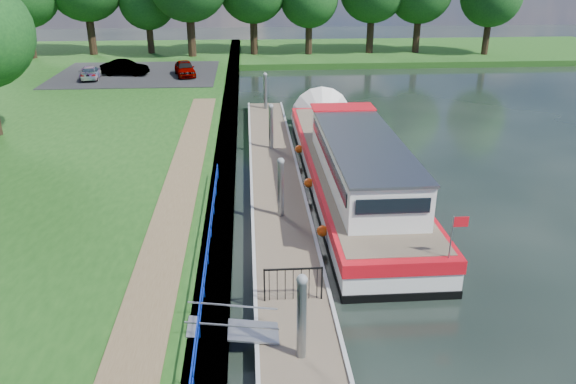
{
  "coord_description": "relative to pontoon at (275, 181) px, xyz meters",
  "views": [
    {
      "loc": [
        -1.25,
        -12.77,
        10.42
      ],
      "look_at": [
        0.3,
        8.61,
        1.4
      ],
      "focal_mm": 35.0,
      "sensor_mm": 36.0,
      "label": 1
    }
  ],
  "objects": [
    {
      "name": "barge",
      "position": [
        3.6,
        -0.16,
        0.9
      ],
      "size": [
        4.36,
        21.15,
        4.78
      ],
      "color": "black",
      "rests_on": "ground"
    },
    {
      "name": "car_c",
      "position": [
        -14.45,
        22.87,
        1.19
      ],
      "size": [
        1.94,
        3.86,
        1.07
      ],
      "primitive_type": "imported",
      "rotation": [
        0.0,
        0.0,
        3.26
      ],
      "color": "#999999",
      "rests_on": "carpark"
    },
    {
      "name": "mooring_piles",
      "position": [
        0.0,
        0.0,
        1.1
      ],
      "size": [
        0.3,
        27.3,
        3.55
      ],
      "color": "gray",
      "rests_on": "ground"
    },
    {
      "name": "far_bank",
      "position": [
        12.0,
        39.0,
        0.12
      ],
      "size": [
        60.0,
        18.0,
        0.6
      ],
      "primitive_type": "cube",
      "color": "#194313",
      "rests_on": "ground"
    },
    {
      "name": "footpath",
      "position": [
        -4.4,
        -5.0,
        0.62
      ],
      "size": [
        1.6,
        40.0,
        0.05
      ],
      "primitive_type": "cube",
      "color": "brown",
      "rests_on": "riverbank"
    },
    {
      "name": "car_b",
      "position": [
        -11.86,
        24.31,
        1.31
      ],
      "size": [
        4.16,
        2.01,
        1.31
      ],
      "primitive_type": "imported",
      "rotation": [
        0.0,
        0.0,
        1.41
      ],
      "color": "#999999",
      "rests_on": "carpark"
    },
    {
      "name": "car_a",
      "position": [
        -6.62,
        23.57,
        1.31
      ],
      "size": [
        2.33,
        4.09,
        1.31
      ],
      "primitive_type": "imported",
      "rotation": [
        0.0,
        0.0,
        0.21
      ],
      "color": "#999999",
      "rests_on": "carpark"
    },
    {
      "name": "gate_panel",
      "position": [
        -0.0,
        -10.8,
        0.97
      ],
      "size": [
        1.85,
        0.05,
        1.15
      ],
      "color": "black",
      "rests_on": "ground"
    },
    {
      "name": "bank_edge",
      "position": [
        -2.55,
        2.0,
        0.2
      ],
      "size": [
        1.1,
        90.0,
        0.78
      ],
      "primitive_type": "cube",
      "color": "#473D2D",
      "rests_on": "ground"
    },
    {
      "name": "gangway",
      "position": [
        -1.85,
        -12.5,
        0.44
      ],
      "size": [
        2.58,
        1.0,
        0.92
      ],
      "color": "#A5A8AD",
      "rests_on": "ground"
    },
    {
      "name": "ground",
      "position": [
        0.0,
        -13.0,
        -0.18
      ],
      "size": [
        160.0,
        160.0,
        0.0
      ],
      "primitive_type": "plane",
      "color": "black",
      "rests_on": "ground"
    },
    {
      "name": "carpark",
      "position": [
        -11.0,
        25.0,
        0.62
      ],
      "size": [
        14.0,
        12.0,
        0.06
      ],
      "primitive_type": "cube",
      "color": "black",
      "rests_on": "riverbank"
    },
    {
      "name": "pontoon",
      "position": [
        0.0,
        0.0,
        0.0
      ],
      "size": [
        2.5,
        30.0,
        0.56
      ],
      "color": "brown",
      "rests_on": "ground"
    },
    {
      "name": "blue_fence",
      "position": [
        -2.75,
        -10.0,
        1.13
      ],
      "size": [
        0.04,
        18.04,
        0.72
      ],
      "color": "#0C2DBF",
      "rests_on": "riverbank"
    }
  ]
}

